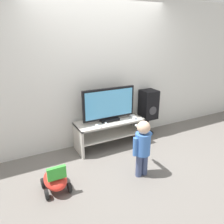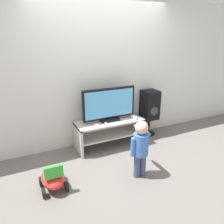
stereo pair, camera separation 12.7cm
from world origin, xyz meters
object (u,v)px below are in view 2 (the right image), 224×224
object	(u,v)px
remote_primary	(98,126)
ride_on_toy	(53,178)
game_console	(134,117)
child	(141,144)
television	(109,105)
speaker_tower	(150,106)
remote_secondary	(106,123)

from	to	relation	value
remote_primary	ride_on_toy	distance (m)	1.14
game_console	remote_primary	size ratio (longest dim) A/B	1.51
remote_primary	ride_on_toy	world-z (taller)	remote_primary
child	ride_on_toy	xyz separation A→B (m)	(-1.19, 0.24, -0.34)
television	speaker_tower	xyz separation A→B (m)	(0.93, 0.09, -0.18)
game_console	remote_primary	distance (m)	0.73
remote_primary	child	world-z (taller)	child
game_console	ride_on_toy	xyz separation A→B (m)	(-1.63, -0.68, -0.36)
game_console	remote_secondary	size ratio (longest dim) A/B	1.50
remote_secondary	ride_on_toy	xyz separation A→B (m)	(-1.07, -0.67, -0.35)
remote_secondary	remote_primary	bearing A→B (deg)	-158.53
television	child	bearing A→B (deg)	-89.83
speaker_tower	game_console	bearing A→B (deg)	-157.79
game_console	remote_secondary	bearing A→B (deg)	-179.52
remote_primary	speaker_tower	world-z (taller)	speaker_tower
ride_on_toy	child	bearing A→B (deg)	-11.58
remote_secondary	ride_on_toy	bearing A→B (deg)	-147.69
television	game_console	size ratio (longest dim) A/B	4.86
game_console	ride_on_toy	distance (m)	1.80
television	ride_on_toy	distance (m)	1.56
game_console	child	world-z (taller)	child
television	remote_primary	xyz separation A→B (m)	(-0.29, -0.18, -0.28)
remote_primary	ride_on_toy	bearing A→B (deg)	-145.94
game_console	remote_secondary	world-z (taller)	game_console
television	game_console	bearing A→B (deg)	-13.55
television	game_console	world-z (taller)	television
ride_on_toy	remote_primary	bearing A→B (deg)	34.06
remote_secondary	game_console	bearing A→B (deg)	0.48
game_console	speaker_tower	distance (m)	0.53
game_console	child	bearing A→B (deg)	-115.57
child	speaker_tower	xyz separation A→B (m)	(0.93, 1.12, 0.11)
ride_on_toy	speaker_tower	bearing A→B (deg)	22.50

